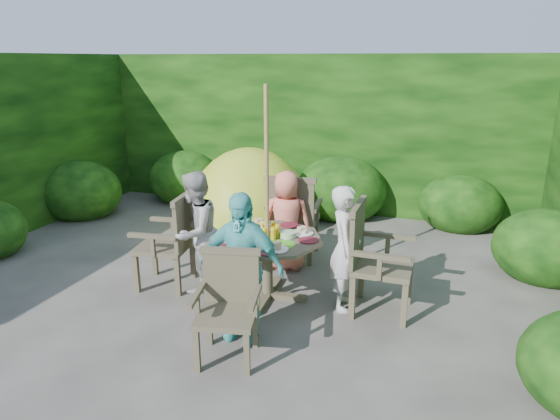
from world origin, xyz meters
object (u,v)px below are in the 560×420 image
(child_back, at_px, (287,221))
(garden_chair_left, at_px, (171,240))
(child_front, at_px, (241,267))
(garden_chair_front, at_px, (228,304))
(parasol_pole, at_px, (267,197))
(garden_chair_right, at_px, (374,257))
(dome_tent, at_px, (250,225))
(garden_chair_back, at_px, (293,216))
(child_right, at_px, (345,248))
(child_left, at_px, (195,232))
(patio_table, at_px, (268,247))

(child_back, bearing_deg, garden_chair_left, 28.31)
(child_back, distance_m, child_front, 1.60)
(garden_chair_front, bearing_deg, parasol_pole, 80.70)
(garden_chair_right, distance_m, garden_chair_front, 1.56)
(garden_chair_front, height_order, dome_tent, dome_tent)
(garden_chair_right, height_order, child_front, child_front)
(garden_chair_back, xyz_separation_m, child_back, (0.02, -0.29, 0.04))
(garden_chair_front, bearing_deg, child_front, 79.09)
(child_front, bearing_deg, garden_chair_front, -86.56)
(child_right, bearing_deg, child_back, 36.09)
(garden_chair_right, height_order, child_left, child_left)
(garden_chair_back, relative_size, garden_chair_front, 1.20)
(child_left, xyz_separation_m, child_back, (0.74, 0.86, -0.06))
(parasol_pole, xyz_separation_m, child_left, (-0.80, -0.06, -0.44))
(child_front, distance_m, dome_tent, 3.22)
(child_left, bearing_deg, child_front, 50.56)
(garden_chair_right, bearing_deg, child_back, 57.67)
(parasol_pole, distance_m, garden_chair_right, 1.21)
(patio_table, relative_size, child_back, 1.04)
(garden_chair_right, distance_m, child_back, 1.35)
(garden_chair_right, bearing_deg, child_front, 130.41)
(garden_chair_back, distance_m, child_back, 0.29)
(garden_chair_left, bearing_deg, child_right, 85.06)
(child_right, bearing_deg, parasol_pole, 81.09)
(child_left, relative_size, child_front, 0.96)
(child_back, bearing_deg, child_front, 82.30)
(patio_table, height_order, garden_chair_left, garden_chair_left)
(dome_tent, bearing_deg, garden_chair_front, -69.44)
(patio_table, distance_m, dome_tent, 2.46)
(garden_chair_back, xyz_separation_m, garden_chair_front, (0.14, -2.18, -0.10))
(child_front, bearing_deg, garden_chair_right, 42.25)
(parasol_pole, relative_size, child_front, 1.62)
(parasol_pole, bearing_deg, child_front, -85.87)
(child_left, height_order, child_front, child_front)
(garden_chair_left, xyz_separation_m, garden_chair_back, (1.01, 1.16, 0.02))
(garden_chair_back, bearing_deg, child_left, 50.88)
(patio_table, bearing_deg, child_left, -175.81)
(parasol_pole, xyz_separation_m, garden_chair_left, (-1.09, -0.07, -0.56))
(patio_table, distance_m, child_left, 0.81)
(child_right, xyz_separation_m, dome_tent, (-1.89, 2.07, -0.63))
(parasol_pole, xyz_separation_m, dome_tent, (-1.09, 2.13, -1.10))
(patio_table, xyz_separation_m, child_left, (-0.80, -0.06, 0.09))
(patio_table, relative_size, parasol_pole, 0.56)
(patio_table, distance_m, child_back, 0.80)
(parasol_pole, xyz_separation_m, child_front, (0.06, -0.80, -0.42))
(child_back, bearing_deg, child_left, 37.30)
(child_front, relative_size, dome_tent, 0.57)
(patio_table, height_order, child_back, child_back)
(garden_chair_back, xyz_separation_m, child_front, (0.13, -1.88, 0.12))
(child_left, relative_size, child_back, 1.09)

